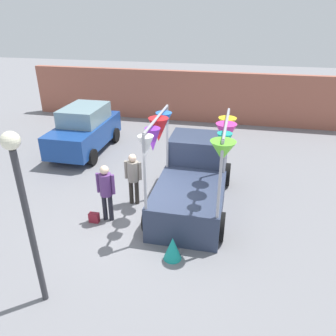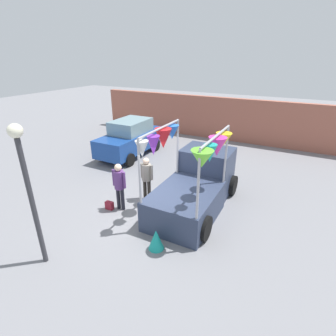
# 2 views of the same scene
# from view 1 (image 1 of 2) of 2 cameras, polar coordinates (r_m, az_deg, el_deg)

# --- Properties ---
(ground_plane) EXTENTS (60.00, 60.00, 0.00)m
(ground_plane) POSITION_cam_1_polar(r_m,az_deg,el_deg) (9.58, -3.37, -8.60)
(ground_plane) COLOR slate
(vendor_truck) EXTENTS (2.47, 4.14, 2.98)m
(vendor_truck) POSITION_cam_1_polar(r_m,az_deg,el_deg) (9.90, 4.53, -1.33)
(vendor_truck) COLOR #2D3851
(vendor_truck) RESTS_ON ground
(parked_car) EXTENTS (1.88, 4.00, 1.88)m
(parked_car) POSITION_cam_1_polar(r_m,az_deg,el_deg) (14.08, -14.29, 6.55)
(parked_car) COLOR navy
(parked_car) RESTS_ON ground
(person_customer) EXTENTS (0.53, 0.34, 1.70)m
(person_customer) POSITION_cam_1_polar(r_m,az_deg,el_deg) (9.10, -10.76, -3.44)
(person_customer) COLOR black
(person_customer) RESTS_ON ground
(person_vendor) EXTENTS (0.53, 0.34, 1.65)m
(person_vendor) POSITION_cam_1_polar(r_m,az_deg,el_deg) (9.79, -6.09, -1.13)
(person_vendor) COLOR #2D2823
(person_vendor) RESTS_ON ground
(handbag) EXTENTS (0.28, 0.16, 0.28)m
(handbag) POSITION_cam_1_polar(r_m,az_deg,el_deg) (9.54, -12.74, -8.42)
(handbag) COLOR maroon
(handbag) RESTS_ON ground
(street_lamp) EXTENTS (0.32, 0.32, 3.67)m
(street_lamp) POSITION_cam_1_polar(r_m,az_deg,el_deg) (6.32, -23.87, -4.90)
(street_lamp) COLOR #333338
(street_lamp) RESTS_ON ground
(brick_boundary_wall) EXTENTS (18.00, 0.36, 2.60)m
(brick_boundary_wall) POSITION_cam_1_polar(r_m,az_deg,el_deg) (17.58, 4.81, 12.26)
(brick_boundary_wall) COLOR #9E5947
(brick_boundary_wall) RESTS_ON ground
(folded_kite_bundle_teal) EXTENTS (0.45, 0.45, 0.60)m
(folded_kite_bundle_teal) POSITION_cam_1_polar(r_m,az_deg,el_deg) (8.01, 0.80, -13.80)
(folded_kite_bundle_teal) COLOR teal
(folded_kite_bundle_teal) RESTS_ON ground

